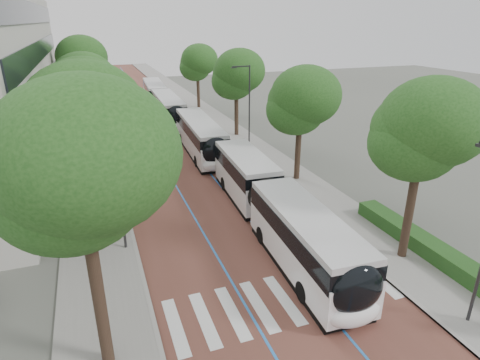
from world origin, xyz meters
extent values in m
plane|color=#51544C|center=(0.00, 0.00, 0.00)|extent=(160.00, 160.00, 0.00)
cube|color=brown|center=(0.00, 40.00, 0.01)|extent=(11.00, 140.00, 0.02)
cube|color=gray|center=(-7.50, 40.00, 0.06)|extent=(4.00, 140.00, 0.12)
cube|color=gray|center=(7.50, 40.00, 0.06)|extent=(4.00, 140.00, 0.12)
cube|color=gray|center=(-5.60, 40.00, 0.06)|extent=(0.20, 140.00, 0.14)
cube|color=gray|center=(5.60, 40.00, 0.06)|extent=(0.20, 140.00, 0.14)
cube|color=silver|center=(-4.80, 1.00, 0.03)|extent=(0.55, 3.60, 0.01)
cube|color=silver|center=(-3.55, 1.00, 0.03)|extent=(0.55, 3.60, 0.01)
cube|color=silver|center=(-2.30, 1.00, 0.03)|extent=(0.55, 3.60, 0.01)
cube|color=silver|center=(-1.05, 1.00, 0.03)|extent=(0.55, 3.60, 0.01)
cube|color=silver|center=(0.20, 1.00, 0.03)|extent=(0.55, 3.60, 0.01)
cube|color=silver|center=(1.45, 1.00, 0.03)|extent=(0.55, 3.60, 0.01)
cube|color=silver|center=(2.70, 1.00, 0.03)|extent=(0.55, 3.60, 0.01)
cube|color=silver|center=(3.95, 1.00, 0.03)|extent=(0.55, 3.60, 0.01)
cube|color=silver|center=(5.20, 1.00, 0.03)|extent=(0.55, 3.60, 0.01)
cube|color=blue|center=(-1.60, 40.00, 0.02)|extent=(0.12, 126.00, 0.01)
cube|color=blue|center=(1.60, 40.00, 0.02)|extent=(0.12, 126.00, 0.01)
cube|color=black|center=(-10.45, 28.00, 3.00)|extent=(0.12, 38.00, 1.60)
cube|color=black|center=(-10.45, 28.00, 6.20)|extent=(0.12, 38.00, 1.60)
cube|color=black|center=(-10.45, 28.00, 9.40)|extent=(0.12, 38.00, 1.60)
cube|color=black|center=(-10.45, 28.00, 12.40)|extent=(0.12, 38.00, 1.60)
cube|color=#1B4A19|center=(9.10, 0.00, 0.52)|extent=(1.20, 14.00, 0.80)
cylinder|color=#2D2D30|center=(6.80, 22.00, 4.12)|extent=(0.14, 0.14, 8.00)
cube|color=#2D2D30|center=(6.00, 22.00, 8.02)|extent=(1.70, 0.12, 0.12)
cube|color=#2D2D30|center=(5.30, 22.00, 7.94)|extent=(0.50, 0.20, 0.10)
cylinder|color=#2D2D30|center=(-6.10, 8.00, 4.12)|extent=(0.14, 0.14, 8.00)
cylinder|color=black|center=(-7.50, 0.00, 2.68)|extent=(0.44, 0.44, 5.36)
ellipsoid|color=#1C4717|center=(-7.50, 0.00, 7.55)|extent=(5.64, 5.64, 4.79)
cylinder|color=black|center=(-7.50, 9.00, 2.48)|extent=(0.44, 0.44, 4.96)
ellipsoid|color=#1C4717|center=(-7.50, 9.00, 6.99)|extent=(6.03, 6.03, 5.13)
cylinder|color=black|center=(-7.50, 18.00, 2.26)|extent=(0.44, 0.44, 4.52)
ellipsoid|color=#1C4717|center=(-7.50, 18.00, 6.36)|extent=(6.21, 6.21, 5.28)
cylinder|color=black|center=(-7.50, 28.00, 2.19)|extent=(0.44, 0.44, 4.38)
ellipsoid|color=#1C4717|center=(-7.50, 28.00, 6.17)|extent=(5.85, 5.85, 4.97)
cylinder|color=black|center=(-7.50, 40.00, 2.57)|extent=(0.44, 0.44, 5.13)
ellipsoid|color=#1C4717|center=(-7.50, 40.00, 7.24)|extent=(5.84, 5.84, 4.96)
cylinder|color=black|center=(-7.50, 55.00, 2.23)|extent=(0.44, 0.44, 4.46)
ellipsoid|color=#1C4717|center=(-7.50, 55.00, 6.28)|extent=(5.94, 5.94, 5.05)
cylinder|color=black|center=(7.70, 2.00, 2.42)|extent=(0.44, 0.44, 4.83)
ellipsoid|color=#1C4717|center=(7.70, 2.00, 6.81)|extent=(5.04, 5.04, 4.28)
cylinder|color=black|center=(7.70, 14.00, 2.16)|extent=(0.44, 0.44, 4.32)
ellipsoid|color=#1C4717|center=(7.70, 14.00, 6.08)|extent=(5.22, 5.22, 4.44)
cylinder|color=black|center=(7.70, 28.00, 2.26)|extent=(0.44, 0.44, 4.52)
ellipsoid|color=#1C4717|center=(7.70, 28.00, 6.36)|extent=(5.35, 5.35, 4.54)
cylinder|color=black|center=(7.70, 44.00, 2.17)|extent=(0.44, 0.44, 4.35)
ellipsoid|color=#1C4717|center=(7.70, 44.00, 6.12)|extent=(5.10, 5.10, 4.34)
cylinder|color=black|center=(2.46, 7.96, 1.77)|extent=(2.34, 1.02, 2.30)
cube|color=white|center=(2.19, 2.84, 1.26)|extent=(2.99, 9.48, 1.82)
cube|color=black|center=(2.19, 2.84, 2.40)|extent=(3.02, 9.29, 0.97)
cube|color=#BBBBBE|center=(2.19, 2.84, 3.04)|extent=(2.93, 9.29, 0.31)
cube|color=black|center=(2.19, 2.84, 0.17)|extent=(2.92, 9.10, 0.35)
cube|color=white|center=(2.69, 12.28, 1.26)|extent=(2.91, 7.86, 1.82)
cube|color=black|center=(2.69, 12.28, 2.40)|extent=(2.94, 7.71, 0.97)
cube|color=#BBBBBE|center=(2.69, 12.28, 3.04)|extent=(2.85, 7.70, 0.31)
cube|color=black|center=(2.69, 12.28, 0.17)|extent=(2.84, 7.55, 0.35)
ellipsoid|color=black|center=(1.95, -1.68, 2.00)|extent=(2.41, 1.22, 2.28)
ellipsoid|color=white|center=(1.95, -1.73, 0.86)|extent=(2.40, 1.12, 1.14)
cylinder|color=black|center=(0.94, 0.62, 0.50)|extent=(0.35, 1.01, 1.00)
cylinder|color=black|center=(3.20, 0.50, 0.50)|extent=(0.35, 1.01, 1.00)
cylinder|color=black|center=(1.65, 14.00, 0.50)|extent=(0.35, 1.01, 1.00)
cylinder|color=black|center=(3.91, 13.88, 0.50)|extent=(0.35, 1.01, 1.00)
cylinder|color=black|center=(1.23, 5.98, 0.50)|extent=(0.35, 1.01, 1.00)
cylinder|color=black|center=(3.48, 5.86, 0.50)|extent=(0.35, 1.01, 1.00)
cube|color=white|center=(2.33, 23.22, 1.26)|extent=(3.08, 12.11, 1.82)
cube|color=black|center=(2.33, 23.22, 2.40)|extent=(3.10, 11.87, 0.97)
cube|color=#BBBBBE|center=(2.33, 23.22, 3.04)|extent=(3.01, 11.86, 0.31)
cube|color=black|center=(2.33, 23.22, 0.17)|extent=(3.00, 11.62, 0.35)
ellipsoid|color=black|center=(2.05, 17.38, 2.00)|extent=(2.40, 1.21, 2.28)
ellipsoid|color=white|center=(2.05, 17.33, 0.86)|extent=(2.40, 1.11, 1.14)
cylinder|color=black|center=(1.03, 19.68, 0.50)|extent=(0.35, 1.01, 1.00)
cylinder|color=black|center=(3.29, 19.57, 0.50)|extent=(0.35, 1.01, 1.00)
cylinder|color=black|center=(1.39, 27.07, 0.50)|extent=(0.35, 1.01, 1.00)
cylinder|color=black|center=(3.64, 26.96, 0.50)|extent=(0.35, 1.01, 1.00)
cube|color=white|center=(1.95, 36.87, 1.26)|extent=(2.88, 12.07, 1.82)
cube|color=black|center=(1.95, 36.87, 2.40)|extent=(2.92, 11.84, 0.97)
cube|color=#BBBBBE|center=(1.95, 36.87, 3.04)|extent=(2.83, 11.83, 0.31)
cube|color=black|center=(1.95, 36.87, 0.17)|extent=(2.82, 11.59, 0.35)
ellipsoid|color=black|center=(1.76, 31.02, 2.00)|extent=(2.38, 1.17, 2.28)
ellipsoid|color=white|center=(1.76, 30.97, 0.86)|extent=(2.38, 1.07, 1.14)
cylinder|color=black|center=(0.70, 33.31, 0.50)|extent=(0.33, 1.01, 1.00)
cylinder|color=black|center=(2.96, 33.23, 0.50)|extent=(0.33, 1.01, 1.00)
cylinder|color=black|center=(0.94, 40.70, 0.50)|extent=(0.33, 1.01, 1.00)
cylinder|color=black|center=(3.20, 40.63, 0.50)|extent=(0.33, 1.01, 1.00)
cube|color=white|center=(2.28, 49.08, 1.26)|extent=(3.29, 12.14, 1.82)
cube|color=black|center=(2.28, 49.08, 2.40)|extent=(3.32, 11.90, 0.97)
cube|color=#BBBBBE|center=(2.28, 49.08, 3.04)|extent=(3.23, 11.90, 0.31)
cube|color=black|center=(2.28, 49.08, 0.17)|extent=(3.21, 11.66, 0.35)
ellipsoid|color=black|center=(1.89, 43.24, 2.00)|extent=(2.42, 1.25, 2.28)
ellipsoid|color=white|center=(1.88, 43.19, 0.86)|extent=(2.41, 1.15, 1.14)
cylinder|color=black|center=(0.91, 45.56, 0.50)|extent=(0.37, 1.02, 1.00)
cylinder|color=black|center=(3.16, 45.41, 0.50)|extent=(0.37, 1.02, 1.00)
cylinder|color=black|center=(1.40, 52.94, 0.50)|extent=(0.37, 1.02, 1.00)
cylinder|color=black|center=(3.66, 52.79, 0.50)|extent=(0.37, 1.02, 1.00)
camera|label=1|loc=(-6.88, -12.27, 11.84)|focal=30.00mm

